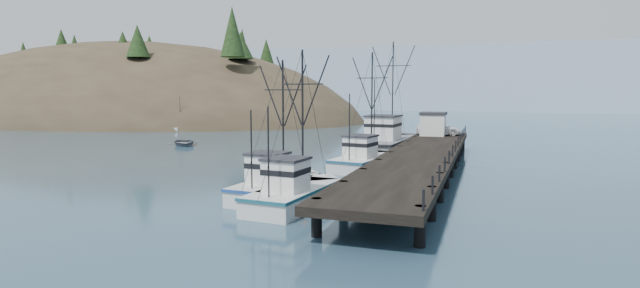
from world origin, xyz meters
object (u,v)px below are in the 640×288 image
Objects in this scene: trawler_near at (296,193)px; pickup_truck at (439,129)px; trawler_far at (367,160)px; trawler_mid at (278,186)px; motorboat at (184,145)px; pier_shed at (433,124)px; work_vessel at (388,143)px; pier at (420,157)px.

trawler_near reaches higher than pickup_truck.
pickup_truck is at bearing 71.12° from trawler_far.
trawler_mid is at bearing 153.36° from pickup_truck.
motorboat is (-33.03, -4.16, -2.75)m from pickup_truck.
trawler_mid is (-2.17, 1.96, -0.00)m from trawler_near.
pier_shed is 32.81m from motorboat.
trawler_mid is at bearing -101.15° from trawler_far.
pickup_truck is (5.95, 31.90, 1.93)m from trawler_near.
trawler_near is 0.64× the size of work_vessel.
trawler_far is 2.12× the size of pickup_truck.
trawler_near is 16.64m from trawler_far.
work_vessel is 2.94× the size of motorboat.
trawler_far is 3.55× the size of pier_shed.
pier_shed is at bearing -32.65° from motorboat.
pickup_truck is at bearing 49.09° from pier_shed.
trawler_far is at bearing 153.10° from pier.
trawler_mid is at bearing 137.85° from trawler_near.
pickup_truck is at bearing 33.55° from work_vessel.
trawler_mid reaches higher than pickup_truck.
pier is at bearing -26.90° from trawler_far.
pier is 35.98m from motorboat.
trawler_mid is 1.84× the size of pickup_truck.
motorboat is at bearing 158.21° from trawler_far.
motorboat is at bearing 157.36° from pier.
pier is 4.24× the size of trawler_near.
pier_shed is at bearing 127.61° from pickup_truck.
pickup_truck is 33.41m from motorboat.
pier_shed is at bearing 72.38° from trawler_far.
work_vessel is at bearing 88.93° from trawler_near.
work_vessel is 3.02× the size of pickup_truck.
pier is at bearing 168.96° from pickup_truck.
trawler_near is 1.05× the size of trawler_mid.
work_vessel is at bearing 90.93° from trawler_far.
work_vessel is (0.53, 28.31, 0.41)m from trawler_near.
pickup_truck is 0.97× the size of motorboat.
pier is 3.87× the size of trawler_far.
work_vessel is at bearing -148.88° from pier_shed.
work_vessel is 5.08× the size of pier_shed.
trawler_mid reaches higher than pier.
trawler_mid reaches higher than pier_shed.
work_vessel reaches higher than trawler_far.
trawler_near is at bearing -92.48° from trawler_far.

